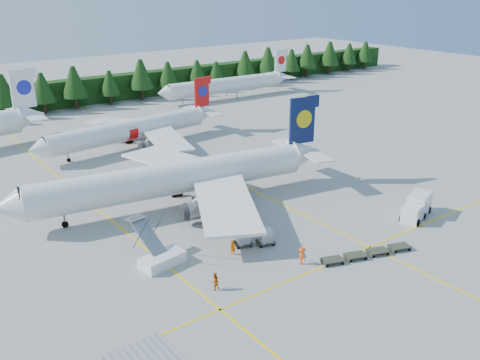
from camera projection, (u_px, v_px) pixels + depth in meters
ground at (293, 242)px, 59.89m from camera, size 320.00×320.00×0.00m
taxi_stripe_a at (103, 213)px, 67.14m from camera, size 0.25×120.00×0.01m
taxi_stripe_b at (232, 180)px, 78.27m from camera, size 0.25×120.00×0.01m
taxi_stripe_cross at (331, 263)px, 55.38m from camera, size 80.00×0.25×0.01m
treeline_hedge at (50, 95)px, 120.50m from camera, size 220.00×4.00×6.00m
airliner_navy at (167, 180)px, 67.73m from camera, size 42.36×34.60×12.37m
airliner_red at (126, 131)px, 91.81m from camera, size 35.42×29.01×10.31m
airliner_far_right at (222, 85)px, 129.87m from camera, size 36.75×5.19×10.68m
airstairs at (160, 256)px, 54.91m from camera, size 4.86×6.60×4.10m
service_truck at (416, 207)px, 65.59m from camera, size 6.14×3.88×2.79m
dolly_train at (367, 253)px, 56.63m from camera, size 10.58×4.29×0.13m
uld_pair at (254, 237)px, 58.82m from camera, size 4.54×3.29×1.50m
crew_a at (233, 248)px, 56.85m from camera, size 0.68×0.53×1.66m
crew_b at (215, 281)px, 50.40m from camera, size 0.92×0.75×1.78m
crew_c at (302, 256)px, 54.91m from camera, size 0.77×0.92×1.90m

